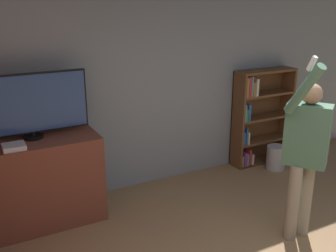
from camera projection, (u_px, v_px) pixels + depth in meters
name	position (u px, v px, depth m)	size (l,w,h in m)	color
wall_back	(165.00, 84.00, 5.22)	(7.14, 0.06, 2.70)	gray
tv_ledge	(39.00, 182.00, 4.35)	(1.34, 0.61, 1.00)	brown
television	(30.00, 105.00, 4.14)	(1.22, 0.22, 0.71)	black
game_console	(14.00, 147.00, 3.94)	(0.22, 0.20, 0.05)	silver
bookshelf	(258.00, 117.00, 5.93)	(0.97, 0.28, 1.45)	brown
person	(306.00, 148.00, 3.93)	(0.57, 0.55, 1.97)	gray
waste_bin	(276.00, 157.00, 5.86)	(0.28, 0.28, 0.36)	#B7B7BC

